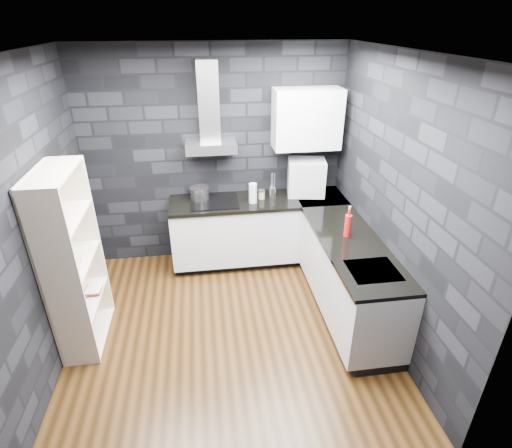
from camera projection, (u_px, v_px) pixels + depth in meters
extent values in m
plane|color=#3F250F|center=(229.00, 330.00, 4.21)|extent=(3.20, 3.20, 0.00)
plane|color=white|center=(218.00, 52.00, 2.96)|extent=(3.20, 3.20, 0.00)
cube|color=black|center=(215.00, 158.00, 5.01)|extent=(3.20, 0.05, 2.70)
cube|color=black|center=(246.00, 347.00, 2.16)|extent=(3.20, 0.05, 2.70)
cube|color=black|center=(33.00, 227.00, 3.38)|extent=(0.05, 3.20, 2.70)
cube|color=black|center=(396.00, 204.00, 3.78)|extent=(0.05, 3.20, 2.70)
cube|color=black|center=(258.00, 255.00, 5.42)|extent=(2.18, 0.50, 0.10)
cube|color=black|center=(348.00, 308.00, 4.44)|extent=(0.50, 1.78, 0.10)
cube|color=silver|center=(258.00, 229.00, 5.19)|extent=(2.20, 0.60, 0.76)
cube|color=silver|center=(349.00, 277.00, 4.23)|extent=(0.60, 1.80, 0.76)
cube|color=black|center=(258.00, 201.00, 4.99)|extent=(2.20, 0.62, 0.04)
cube|color=black|center=(352.00, 244.00, 4.05)|extent=(0.62, 1.80, 0.04)
cube|color=black|center=(320.00, 197.00, 5.10)|extent=(0.62, 0.62, 0.04)
cube|color=#ABAAAF|center=(211.00, 147.00, 4.73)|extent=(0.60, 0.34, 0.12)
cube|color=#ABAAAF|center=(208.00, 101.00, 4.56)|extent=(0.24, 0.20, 0.90)
cube|color=silver|center=(307.00, 119.00, 4.74)|extent=(0.80, 0.35, 0.70)
cube|color=black|center=(214.00, 201.00, 4.92)|extent=(0.58, 0.50, 0.01)
cube|color=#ABAAAF|center=(373.00, 271.00, 3.60)|extent=(0.44, 0.40, 0.01)
cylinder|color=silver|center=(200.00, 194.00, 4.95)|extent=(0.28, 0.28, 0.14)
cylinder|color=silver|center=(253.00, 193.00, 4.85)|extent=(0.10, 0.10, 0.24)
cylinder|color=tan|center=(261.00, 195.00, 4.99)|extent=(0.09, 0.09, 0.10)
cylinder|color=silver|center=(272.00, 192.00, 5.03)|extent=(0.12, 0.12, 0.12)
cube|color=#AEB0B7|center=(306.00, 177.00, 5.04)|extent=(0.51, 0.42, 0.45)
cylinder|color=#A51111|center=(348.00, 226.00, 4.11)|extent=(0.09, 0.09, 0.24)
cube|color=beige|center=(73.00, 262.00, 3.71)|extent=(0.57, 0.87, 1.80)
imported|color=white|center=(69.00, 266.00, 3.59)|extent=(0.24, 0.24, 0.06)
imported|color=maroon|center=(84.00, 283.00, 3.98)|extent=(0.16, 0.03, 0.21)
imported|color=#B2B2B2|center=(85.00, 281.00, 3.98)|extent=(0.15, 0.03, 0.20)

